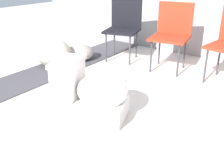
{
  "coord_description": "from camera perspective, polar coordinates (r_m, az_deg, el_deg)",
  "views": [
    {
      "loc": [
        1.33,
        -1.34,
        1.22
      ],
      "look_at": [
        -0.03,
        0.48,
        0.3
      ],
      "focal_mm": 42.0,
      "sensor_mm": 36.0,
      "label": 1
    }
  ],
  "objects": [
    {
      "name": "ground_plane",
      "position": [
        2.25,
        -6.92,
        -11.01
      ],
      "size": [
        14.0,
        14.0,
        0.0
      ],
      "primitive_type": "plane",
      "color": "beige"
    },
    {
      "name": "gravel_strip",
      "position": [
        3.34,
        -15.86,
        -0.14
      ],
      "size": [
        0.56,
        8.0,
        0.01
      ],
      "primitive_type": "cube",
      "color": "#423F44",
      "rests_on": "ground"
    },
    {
      "name": "toilet",
      "position": [
        2.27,
        -4.45,
        -4.15
      ],
      "size": [
        0.72,
        0.55,
        0.52
      ],
      "rotation": [
        0.0,
        0.0,
        0.33
      ],
      "color": "white",
      "rests_on": "ground"
    },
    {
      "name": "folding_chair_left",
      "position": [
        3.75,
        2.66,
        11.16
      ],
      "size": [
        0.55,
        0.55,
        0.83
      ],
      "rotation": [
        0.0,
        0.0,
        -1.28
      ],
      "color": "black",
      "rests_on": "ground"
    },
    {
      "name": "folding_chair_middle",
      "position": [
        3.42,
        13.0,
        9.57
      ],
      "size": [
        0.51,
        0.51,
        0.83
      ],
      "rotation": [
        0.0,
        0.0,
        -1.4
      ],
      "color": "red",
      "rests_on": "ground"
    },
    {
      "name": "boulder_near",
      "position": [
        3.74,
        -7.08,
        4.72
      ],
      "size": [
        0.48,
        0.52,
        0.23
      ],
      "primitive_type": "ellipsoid",
      "rotation": [
        0.0,
        0.0,
        1.16
      ],
      "color": "gray",
      "rests_on": "ground"
    },
    {
      "name": "boulder_far",
      "position": [
        3.57,
        -12.72,
        4.66
      ],
      "size": [
        0.6,
        0.57,
        0.37
      ],
      "primitive_type": "ellipsoid",
      "rotation": [
        0.0,
        0.0,
        0.34
      ],
      "color": "#ADA899",
      "rests_on": "ground"
    }
  ]
}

